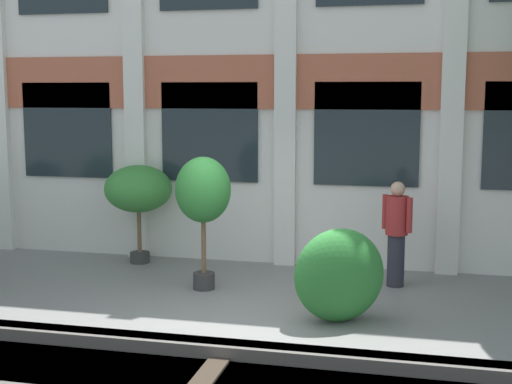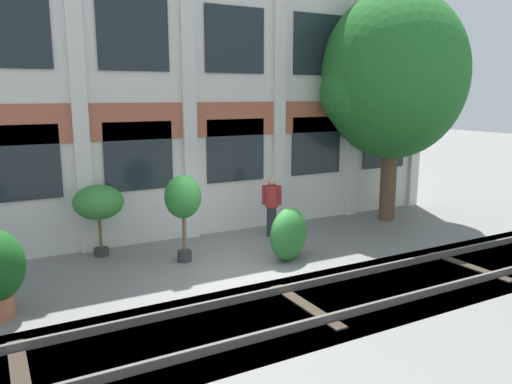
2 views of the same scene
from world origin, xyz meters
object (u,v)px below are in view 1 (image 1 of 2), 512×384
(potted_plant_tall_urn, at_px, (203,194))
(potted_plant_low_pan, at_px, (138,190))
(resident_by_doorway, at_px, (397,231))
(topiary_hedge, at_px, (339,275))

(potted_plant_tall_urn, relative_size, potted_plant_low_pan, 1.18)
(potted_plant_low_pan, distance_m, resident_by_doorway, 4.42)
(resident_by_doorway, relative_size, topiary_hedge, 1.32)
(potted_plant_tall_urn, distance_m, topiary_hedge, 2.53)
(topiary_hedge, bearing_deg, potted_plant_low_pan, 147.57)
(potted_plant_low_pan, height_order, resident_by_doorway, potted_plant_low_pan)
(topiary_hedge, bearing_deg, resident_by_doorway, 71.03)
(potted_plant_low_pan, relative_size, topiary_hedge, 1.40)
(potted_plant_low_pan, bearing_deg, topiary_hedge, -32.43)
(resident_by_doorway, bearing_deg, potted_plant_tall_urn, -40.47)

